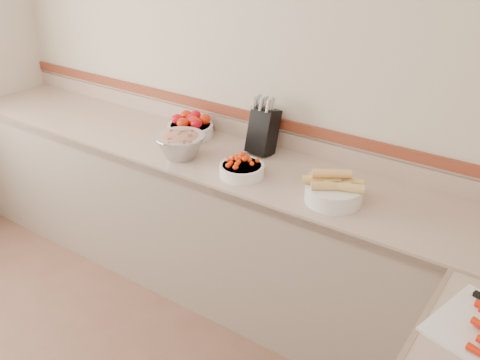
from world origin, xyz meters
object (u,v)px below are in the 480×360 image
Objects in this scene: tomato_bowl at (191,127)px; corn_bowl at (334,190)px; cherry_tomato_bowl at (242,168)px; rhubarb_bowl at (180,143)px; knife_block at (263,130)px.

corn_bowl is at bearing -12.56° from tomato_bowl.
rhubarb_bowl is at bearing -179.33° from cherry_tomato_bowl.
rhubarb_bowl is at bearing -178.22° from corn_bowl.
tomato_bowl is at bearing 118.96° from rhubarb_bowl.
tomato_bowl reaches higher than cherry_tomato_bowl.
corn_bowl reaches higher than rhubarb_bowl.
corn_bowl is 0.94m from rhubarb_bowl.
corn_bowl reaches higher than cherry_tomato_bowl.
tomato_bowl is 1.11m from corn_bowl.
tomato_bowl is at bearing 167.44° from corn_bowl.
cherry_tomato_bowl is at bearing 0.67° from rhubarb_bowl.
knife_block is 1.22× the size of tomato_bowl.
knife_block is at bearing 102.58° from cherry_tomato_bowl.
rhubarb_bowl is at bearing -137.25° from knife_block.
corn_bowl is (1.09, -0.24, -0.00)m from tomato_bowl.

